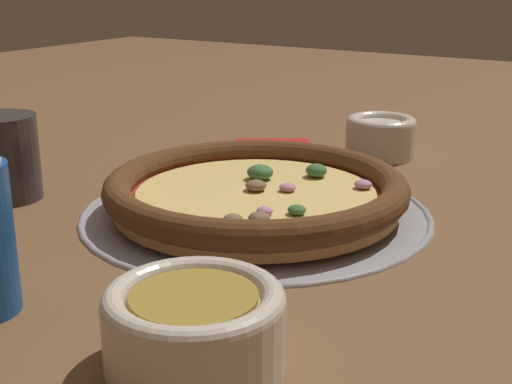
{
  "coord_description": "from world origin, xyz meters",
  "views": [
    {
      "loc": [
        -0.4,
        0.64,
        0.27
      ],
      "look_at": [
        0.0,
        0.0,
        0.03
      ],
      "focal_mm": 50.0,
      "sensor_mm": 36.0,
      "label": 1
    }
  ],
  "objects": [
    {
      "name": "ground_plane",
      "position": [
        0.0,
        0.0,
        0.0
      ],
      "size": [
        3.0,
        3.0,
        0.0
      ],
      "primitive_type": "plane",
      "color": "brown"
    },
    {
      "name": "pizza_tray",
      "position": [
        0.0,
        0.0,
        0.0
      ],
      "size": [
        0.39,
        0.39,
        0.01
      ],
      "color": "#9E9EA3",
      "rests_on": "ground_plane"
    },
    {
      "name": "pizza",
      "position": [
        -0.0,
        -0.0,
        0.03
      ],
      "size": [
        0.34,
        0.34,
        0.04
      ],
      "color": "#BC7F42",
      "rests_on": "pizza_tray"
    },
    {
      "name": "bowl_near",
      "position": [
        -0.13,
        0.29,
        0.03
      ],
      "size": [
        0.13,
        0.13,
        0.06
      ],
      "color": "beige",
      "rests_on": "ground_plane"
    },
    {
      "name": "bowl_far",
      "position": [
        -0.02,
        -0.31,
        0.03
      ],
      "size": [
        0.1,
        0.1,
        0.06
      ],
      "color": "beige",
      "rests_on": "ground_plane"
    },
    {
      "name": "drinking_cup",
      "position": [
        0.28,
        0.11,
        0.05
      ],
      "size": [
        0.08,
        0.08,
        0.1
      ],
      "color": "#383333",
      "rests_on": "ground_plane"
    },
    {
      "name": "napkin",
      "position": [
        0.13,
        -0.26,
        0.0
      ],
      "size": [
        0.17,
        0.17,
        0.01
      ],
      "rotation": [
        0.0,
        0.0,
        0.58
      ],
      "color": "#B2231E",
      "rests_on": "ground_plane"
    },
    {
      "name": "fork",
      "position": [
        0.19,
        -0.25,
        0.0
      ],
      "size": [
        0.12,
        0.16,
        0.0
      ],
      "rotation": [
        0.0,
        0.0,
        7.25
      ],
      "color": "#B7B7BC",
      "rests_on": "ground_plane"
    }
  ]
}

